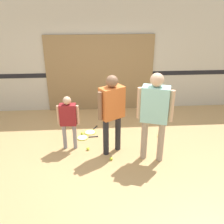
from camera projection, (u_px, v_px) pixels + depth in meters
ground_plane at (103, 152)px, 5.23m from camera, size 16.00×16.00×0.00m
wall_back at (99, 53)px, 6.71m from camera, size 16.00×0.07×3.20m
wall_panel at (100, 74)px, 6.88m from camera, size 2.93×0.05×2.10m
person_instructor at (112, 107)px, 4.84m from camera, size 0.55×0.46×1.66m
person_student_left at (68, 117)px, 5.08m from camera, size 0.45×0.20×1.18m
person_student_right at (155, 109)px, 4.58m from camera, size 0.64×0.42×1.77m
racket_spare_on_floor at (91, 132)px, 6.02m from camera, size 0.39×0.51×0.03m
racket_second_spare at (83, 137)px, 5.77m from camera, size 0.51×0.29×0.03m
tennis_ball_near_instructor at (111, 159)px, 4.96m from camera, size 0.07×0.07×0.07m
tennis_ball_by_spare_racket at (82, 134)px, 5.89m from camera, size 0.07×0.07×0.07m
tennis_ball_stray_left at (88, 149)px, 5.29m from camera, size 0.07×0.07×0.07m
tennis_ball_stray_right at (159, 135)px, 5.81m from camera, size 0.07×0.07×0.07m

